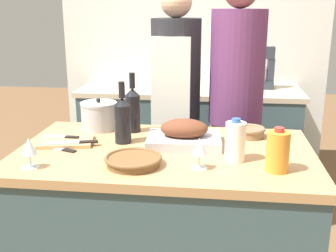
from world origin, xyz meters
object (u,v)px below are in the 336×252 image
Objects in this scene: condiment_bottle_tall at (246,81)px; person_cook_guest at (236,102)px; milk_jug at (235,141)px; person_cook_aproned at (176,104)px; cutting_board at (66,141)px; stock_pot at (99,116)px; roasting_pan at (184,135)px; condiment_bottle_short at (168,80)px; wine_bottle_dark at (123,119)px; stand_mixer at (263,71)px; knife_chef at (75,142)px; wine_glass_right at (199,148)px; mixing_bowl at (250,132)px; knife_paring at (63,137)px; wine_bottle_green at (133,109)px; knife_bread at (61,149)px; wine_glass_left at (29,147)px; juice_jug at (278,151)px; wicker_basket at (133,160)px.

person_cook_guest is (-0.10, -0.62, -0.03)m from condiment_bottle_tall.
person_cook_aproned is at bearing 110.36° from milk_jug.
milk_jug reaches higher than cutting_board.
stock_pot is at bearing -126.56° from person_cook_guest.
condiment_bottle_short is (-0.26, 1.49, 0.00)m from roasting_pan.
wine_bottle_dark is at bearing -91.48° from condiment_bottle_short.
stand_mixer is (0.51, 1.58, 0.08)m from roasting_pan.
knife_chef is at bearing -98.95° from condiment_bottle_short.
wine_glass_right is at bearing -20.78° from cutting_board.
mixing_bowl is at bearing -97.50° from stand_mixer.
person_cook_guest reaches higher than knife_paring.
wine_bottle_green is (-0.61, 0.02, 0.10)m from mixing_bowl.
knife_paring is (-0.30, -0.01, -0.10)m from wine_bottle_dark.
wine_glass_right is at bearing -79.01° from condiment_bottle_short.
knife_bread is at bearing 177.05° from milk_jug.
person_cook_aproned reaches higher than milk_jug.
stand_mixer reaches higher than condiment_bottle_short.
condiment_bottle_short is at bearing 81.05° from knife_chef.
cutting_board is at bearing 144.58° from knife_chef.
wine_bottle_dark is (-0.30, -0.00, 0.07)m from roasting_pan.
person_cook_guest reaches higher than condiment_bottle_tall.
wine_glass_left is 0.37m from knife_paring.
roasting_pan is at bearing 10.25° from knife_chef.
person_cook_guest is at bearing 43.25° from cutting_board.
roasting_pan is at bearing -152.70° from mixing_bowl.
cutting_board is 1.55× the size of juice_jug.
wine_bottle_dark reaches higher than knife_chef.
stock_pot is 1.06× the size of juice_jug.
cutting_board is 1.63× the size of knife_paring.
wine_glass_right reaches higher than wicker_basket.
knife_paring is (-0.60, -0.01, -0.03)m from roasting_pan.
roasting_pan is at bearing 31.88° from wine_glass_left.
knife_bread is (-0.27, -0.33, -0.12)m from wine_bottle_green.
mixing_bowl is 0.84× the size of juice_jug.
knife_bread is at bearing -129.36° from wine_bottle_green.
condiment_bottle_short is 0.72m from person_cook_aproned.
roasting_pan reaches higher than knife_paring.
roasting_pan is 0.31m from wine_bottle_dark.
condiment_bottle_tall is (0.28, 1.66, -0.01)m from wine_glass_right.
wine_bottle_dark reaches higher than milk_jug.
stand_mixer is at bearing 81.20° from milk_jug.
wicker_basket is 1.58× the size of mixing_bowl.
cutting_board is at bearing -170.34° from wine_bottle_dark.
knife_bread is 0.51× the size of stand_mixer.
condiment_bottle_short is 0.09× the size of person_cook_aproned.
juice_jug is at bearing -22.08° from wine_bottle_dark.
wine_glass_left is (-0.12, -0.59, 0.01)m from stock_pot.
condiment_bottle_tall is (0.97, 1.74, -0.01)m from wine_glass_left.
roasting_pan is 1.52m from condiment_bottle_short.
stock_pot is 0.97× the size of condiment_bottle_tall.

